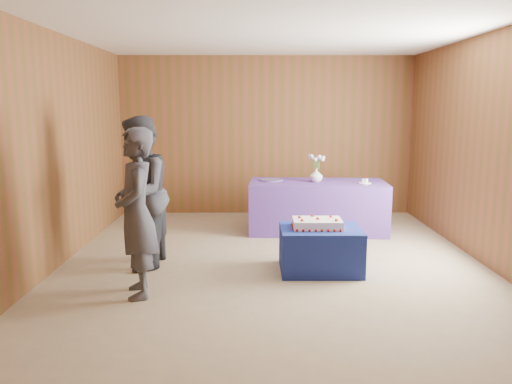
{
  "coord_description": "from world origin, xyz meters",
  "views": [
    {
      "loc": [
        -0.23,
        -5.61,
        1.85
      ],
      "look_at": [
        -0.2,
        0.1,
        0.87
      ],
      "focal_mm": 35.0,
      "sensor_mm": 36.0,
      "label": 1
    }
  ],
  "objects_px": {
    "serving_table": "(317,207)",
    "vase": "(316,175)",
    "guest_left": "(137,213)",
    "sheet_cake": "(317,223)",
    "cake_table": "(320,249)",
    "guest_right": "(140,193)"
  },
  "relations": [
    {
      "from": "serving_table",
      "to": "vase",
      "type": "bearing_deg",
      "value": -155.47
    },
    {
      "from": "cake_table",
      "to": "serving_table",
      "type": "relative_size",
      "value": 0.45
    },
    {
      "from": "serving_table",
      "to": "vase",
      "type": "relative_size",
      "value": 10.17
    },
    {
      "from": "vase",
      "to": "cake_table",
      "type": "bearing_deg",
      "value": -95.34
    },
    {
      "from": "cake_table",
      "to": "guest_right",
      "type": "distance_m",
      "value": 2.15
    },
    {
      "from": "serving_table",
      "to": "guest_right",
      "type": "relative_size",
      "value": 1.14
    },
    {
      "from": "guest_right",
      "to": "vase",
      "type": "bearing_deg",
      "value": 128.46
    },
    {
      "from": "guest_right",
      "to": "cake_table",
      "type": "bearing_deg",
      "value": 87.58
    },
    {
      "from": "cake_table",
      "to": "guest_right",
      "type": "xyz_separation_m",
      "value": [
        -2.05,
        0.13,
        0.62
      ]
    },
    {
      "from": "vase",
      "to": "guest_right",
      "type": "distance_m",
      "value": 2.79
    },
    {
      "from": "vase",
      "to": "sheet_cake",
      "type": "bearing_deg",
      "value": -96.61
    },
    {
      "from": "cake_table",
      "to": "guest_left",
      "type": "distance_m",
      "value": 2.11
    },
    {
      "from": "serving_table",
      "to": "guest_left",
      "type": "height_order",
      "value": "guest_left"
    },
    {
      "from": "guest_left",
      "to": "guest_right",
      "type": "distance_m",
      "value": 0.88
    },
    {
      "from": "serving_table",
      "to": "guest_right",
      "type": "bearing_deg",
      "value": -139.96
    },
    {
      "from": "sheet_cake",
      "to": "vase",
      "type": "bearing_deg",
      "value": 84.51
    },
    {
      "from": "serving_table",
      "to": "sheet_cake",
      "type": "bearing_deg",
      "value": -94.38
    },
    {
      "from": "cake_table",
      "to": "serving_table",
      "type": "height_order",
      "value": "serving_table"
    },
    {
      "from": "cake_table",
      "to": "guest_right",
      "type": "relative_size",
      "value": 0.51
    },
    {
      "from": "guest_left",
      "to": "cake_table",
      "type": "bearing_deg",
      "value": 94.81
    },
    {
      "from": "vase",
      "to": "guest_left",
      "type": "distance_m",
      "value": 3.28
    },
    {
      "from": "guest_left",
      "to": "serving_table",
      "type": "bearing_deg",
      "value": 124.41
    }
  ]
}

